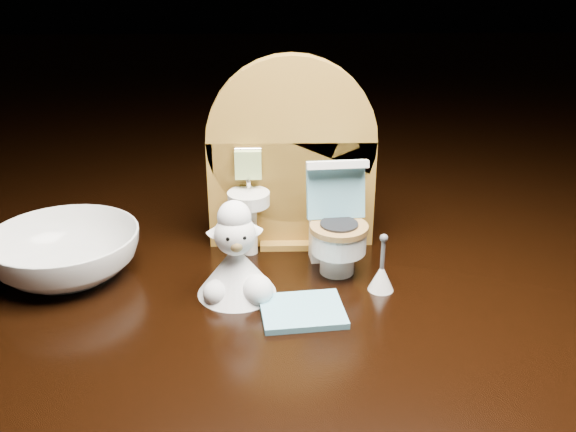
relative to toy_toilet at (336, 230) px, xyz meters
name	(u,v)px	position (x,y,z in m)	size (l,w,h in m)	color
backdrop_panel	(290,166)	(-0.03, 0.04, 0.04)	(0.13, 0.05, 0.15)	#A6762A
toy_toilet	(336,230)	(0.00, 0.00, 0.00)	(0.04, 0.06, 0.08)	white
bath_mat	(302,311)	(-0.03, -0.06, -0.03)	(0.05, 0.04, 0.00)	#68B0C7
toilet_brush	(381,275)	(0.03, -0.03, -0.02)	(0.02, 0.02, 0.04)	white
plush_lamb	(236,263)	(-0.07, -0.04, -0.01)	(0.05, 0.05, 0.07)	white
ceramic_bowl	(66,254)	(-0.20, -0.01, -0.01)	(0.11, 0.11, 0.03)	white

